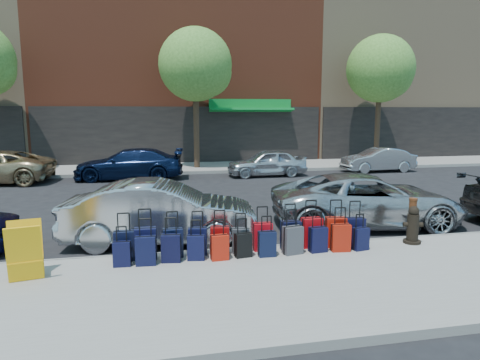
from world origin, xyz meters
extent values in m
plane|color=black|center=(0.00, 0.00, 0.00)|extent=(120.00, 120.00, 0.00)
cube|color=gray|center=(0.00, -6.50, 0.07)|extent=(60.00, 4.00, 0.15)
cube|color=gray|center=(0.00, 10.00, 0.07)|extent=(60.00, 4.00, 0.15)
cube|color=gray|center=(0.00, -4.48, 0.07)|extent=(60.00, 0.08, 0.15)
cube|color=gray|center=(0.00, 7.98, 0.07)|extent=(60.00, 0.08, 0.15)
cube|color=brown|center=(0.00, 18.00, 10.00)|extent=(17.00, 12.00, 20.00)
cube|color=black|center=(0.00, 11.95, 1.70)|extent=(16.66, 0.15, 3.40)
cube|color=#0D782B|center=(4.00, 11.60, 3.20)|extent=(5.00, 0.91, 0.27)
cube|color=#0D782B|center=(4.00, 11.90, 3.55)|extent=(5.00, 0.10, 0.60)
cube|color=#9C7F5F|center=(16.00, 18.00, 9.00)|extent=(15.00, 12.00, 18.00)
cube|color=black|center=(16.00, 11.95, 1.70)|extent=(14.70, 0.15, 3.40)
cylinder|color=black|center=(0.50, 9.50, 2.55)|extent=(0.30, 0.30, 4.80)
sphere|color=#3D7326|center=(0.50, 9.50, 5.52)|extent=(3.80, 3.80, 3.80)
sphere|color=#3D7326|center=(1.10, 9.50, 5.14)|extent=(2.58, 2.58, 2.58)
cylinder|color=black|center=(11.00, 9.50, 2.55)|extent=(0.30, 0.30, 4.80)
sphere|color=#3D7326|center=(11.00, 9.50, 5.52)|extent=(3.80, 3.80, 3.80)
sphere|color=#3D7326|center=(11.60, 9.50, 5.14)|extent=(2.58, 2.58, 2.58)
cube|color=black|center=(-2.43, -4.83, 0.45)|extent=(0.40, 0.22, 0.60)
cylinder|color=black|center=(-2.43, -4.83, 1.10)|extent=(0.22, 0.03, 0.03)
cube|color=black|center=(-2.02, -4.83, 0.47)|extent=(0.43, 0.24, 0.64)
cylinder|color=black|center=(-2.02, -4.83, 1.17)|extent=(0.24, 0.03, 0.03)
cube|color=black|center=(-1.47, -4.81, 0.44)|extent=(0.40, 0.23, 0.59)
cylinder|color=black|center=(-1.47, -4.81, 1.08)|extent=(0.22, 0.04, 0.03)
cube|color=black|center=(-0.96, -4.76, 0.44)|extent=(0.41, 0.26, 0.57)
cylinder|color=black|center=(-0.96, -4.76, 1.06)|extent=(0.22, 0.06, 0.03)
cube|color=maroon|center=(-0.50, -4.80, 0.44)|extent=(0.41, 0.26, 0.58)
cylinder|color=black|center=(-0.50, -4.80, 1.06)|extent=(0.22, 0.06, 0.03)
cube|color=#37383C|center=(-0.07, -4.84, 0.42)|extent=(0.38, 0.25, 0.53)
cylinder|color=black|center=(-0.07, -4.84, 0.99)|extent=(0.20, 0.06, 0.03)
cube|color=#B50B15|center=(0.43, -4.76, 0.45)|extent=(0.41, 0.23, 0.59)
cylinder|color=black|center=(0.43, -4.76, 1.09)|extent=(0.22, 0.04, 0.03)
cube|color=black|center=(1.04, -4.83, 0.46)|extent=(0.43, 0.25, 0.62)
cylinder|color=black|center=(1.04, -4.83, 1.13)|extent=(0.23, 0.05, 0.03)
cube|color=#AD0B11|center=(1.54, -4.75, 0.47)|extent=(0.45, 0.27, 0.65)
cylinder|color=black|center=(1.54, -4.75, 1.18)|extent=(0.24, 0.05, 0.03)
cube|color=#B1190B|center=(2.07, -4.84, 0.48)|extent=(0.47, 0.31, 0.65)
cylinder|color=black|center=(2.07, -4.84, 1.18)|extent=(0.25, 0.07, 0.03)
cube|color=black|center=(2.54, -4.81, 0.46)|extent=(0.44, 0.28, 0.62)
cylinder|color=black|center=(2.54, -4.81, 1.13)|extent=(0.23, 0.06, 0.03)
cube|color=black|center=(-2.46, -5.14, 0.39)|extent=(0.34, 0.21, 0.48)
cylinder|color=black|center=(-2.46, -5.14, 0.92)|extent=(0.18, 0.04, 0.03)
cube|color=black|center=(-2.01, -5.16, 0.43)|extent=(0.40, 0.24, 0.57)
cylinder|color=black|center=(-2.01, -5.16, 1.05)|extent=(0.22, 0.04, 0.03)
cube|color=black|center=(-1.52, -5.09, 0.43)|extent=(0.40, 0.26, 0.55)
cylinder|color=black|center=(-1.52, -5.09, 1.02)|extent=(0.21, 0.06, 0.03)
cube|color=black|center=(-1.03, -5.07, 0.40)|extent=(0.37, 0.24, 0.50)
cylinder|color=black|center=(-1.03, -5.07, 0.95)|extent=(0.19, 0.06, 0.03)
cube|color=#B01B0B|center=(-0.57, -5.17, 0.40)|extent=(0.36, 0.23, 0.51)
cylinder|color=black|center=(-0.57, -5.17, 0.96)|extent=(0.20, 0.05, 0.03)
cube|color=black|center=(-0.07, -5.09, 0.40)|extent=(0.36, 0.24, 0.50)
cylinder|color=black|center=(-0.07, -5.09, 0.94)|extent=(0.19, 0.06, 0.03)
cube|color=black|center=(0.42, -5.15, 0.41)|extent=(0.36, 0.21, 0.52)
cylinder|color=black|center=(0.42, -5.15, 0.98)|extent=(0.20, 0.04, 0.03)
cube|color=#3B3A40|center=(0.99, -5.11, 0.44)|extent=(0.43, 0.30, 0.59)
cylinder|color=black|center=(0.99, -5.11, 1.08)|extent=(0.22, 0.07, 0.03)
cube|color=black|center=(1.55, -5.10, 0.42)|extent=(0.38, 0.24, 0.54)
cylinder|color=black|center=(1.55, -5.10, 1.00)|extent=(0.21, 0.05, 0.03)
cube|color=#9C190A|center=(2.04, -5.14, 0.44)|extent=(0.42, 0.27, 0.58)
cylinder|color=black|center=(2.04, -5.14, 1.08)|extent=(0.22, 0.06, 0.03)
cube|color=black|center=(2.50, -5.16, 0.39)|extent=(0.36, 0.25, 0.49)
cylinder|color=black|center=(2.50, -5.16, 0.92)|extent=(0.19, 0.07, 0.03)
cylinder|color=black|center=(3.88, -4.95, 0.18)|extent=(0.39, 0.39, 0.06)
cylinder|color=black|center=(3.88, -4.95, 0.51)|extent=(0.26, 0.26, 0.60)
sphere|color=black|center=(3.88, -4.95, 0.89)|extent=(0.24, 0.24, 0.24)
cylinder|color=black|center=(3.88, -4.95, 0.58)|extent=(0.44, 0.21, 0.11)
cylinder|color=#38190C|center=(3.90, -4.87, 0.65)|extent=(0.17, 0.17, 1.00)
cylinder|color=#38190C|center=(3.90, -4.87, 1.15)|extent=(0.19, 0.19, 0.04)
cube|color=#F6AE0D|center=(-4.04, -5.65, 0.67)|extent=(0.61, 0.37, 1.02)
cube|color=#F6AE0D|center=(-4.12, -5.29, 0.67)|extent=(0.61, 0.37, 1.02)
cube|color=#F6AE0D|center=(-4.08, -5.47, 0.51)|extent=(0.63, 0.48, 0.02)
imported|color=#ACAEB3|center=(-1.66, -3.34, 0.74)|extent=(4.68, 2.18, 1.48)
imported|color=#B1B3B8|center=(3.87, -2.83, 0.72)|extent=(5.42, 3.04, 1.43)
imported|color=#0B1632|center=(-2.90, 6.85, 0.71)|extent=(5.09, 2.47, 1.43)
imported|color=silver|center=(3.59, 6.59, 0.65)|extent=(3.84, 1.59, 1.30)
imported|color=#ADB0B4|center=(9.70, 6.95, 0.63)|extent=(3.83, 1.44, 1.25)
camera|label=1|loc=(-1.82, -13.32, 3.08)|focal=32.00mm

